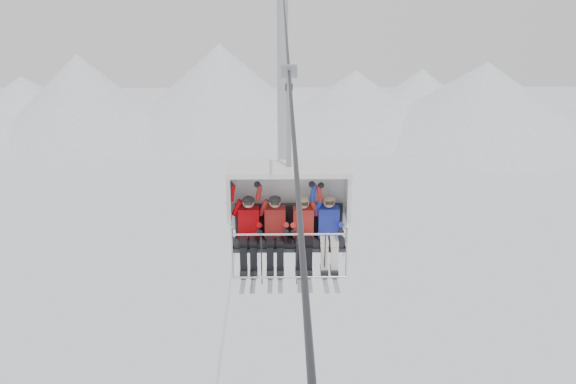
{
  "coord_description": "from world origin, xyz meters",
  "views": [
    {
      "loc": [
        -0.18,
        -14.65,
        15.78
      ],
      "look_at": [
        0.0,
        0.0,
        10.39
      ],
      "focal_mm": 45.0,
      "sensor_mm": 36.0,
      "label": 1
    }
  ],
  "objects_px": {
    "chairlift_carrier": "(289,202)",
    "skier_far_left": "(249,230)",
    "skier_center_left": "(275,230)",
    "lift_tower_right": "(283,130)",
    "skier_center_right": "(303,230)",
    "skier_far_right": "(329,230)"
  },
  "relations": [
    {
      "from": "skier_center_left",
      "to": "skier_center_right",
      "type": "height_order",
      "value": "skier_center_left"
    },
    {
      "from": "skier_far_left",
      "to": "skier_center_left",
      "type": "xyz_separation_m",
      "value": [
        0.52,
        0.0,
        0.0
      ]
    },
    {
      "from": "chairlift_carrier",
      "to": "skier_center_left",
      "type": "height_order",
      "value": "chairlift_carrier"
    },
    {
      "from": "chairlift_carrier",
      "to": "skier_center_right",
      "type": "xyz_separation_m",
      "value": [
        0.28,
        -0.31,
        -0.47
      ]
    },
    {
      "from": "lift_tower_right",
      "to": "skier_far_left",
      "type": "xyz_separation_m",
      "value": [
        -0.79,
        -23.66,
        4.43
      ]
    },
    {
      "from": "lift_tower_right",
      "to": "skier_center_left",
      "type": "distance_m",
      "value": 24.07
    },
    {
      "from": "chairlift_carrier",
      "to": "skier_center_left",
      "type": "relative_size",
      "value": 2.36
    },
    {
      "from": "lift_tower_right",
      "to": "skier_center_right",
      "type": "relative_size",
      "value": 7.99
    },
    {
      "from": "skier_far_right",
      "to": "skier_center_left",
      "type": "bearing_deg",
      "value": 180.0
    },
    {
      "from": "skier_far_left",
      "to": "skier_center_right",
      "type": "height_order",
      "value": "skier_far_left"
    },
    {
      "from": "lift_tower_right",
      "to": "chairlift_carrier",
      "type": "bearing_deg",
      "value": -90.0
    },
    {
      "from": "lift_tower_right",
      "to": "chairlift_carrier",
      "type": "xyz_separation_m",
      "value": [
        0.0,
        -23.36,
        4.9
      ]
    },
    {
      "from": "skier_center_left",
      "to": "lift_tower_right",
      "type": "bearing_deg",
      "value": 89.34
    },
    {
      "from": "lift_tower_right",
      "to": "skier_far_right",
      "type": "bearing_deg",
      "value": -88.11
    },
    {
      "from": "lift_tower_right",
      "to": "skier_center_left",
      "type": "relative_size",
      "value": 7.99
    },
    {
      "from": "chairlift_carrier",
      "to": "skier_far_right",
      "type": "height_order",
      "value": "chairlift_carrier"
    },
    {
      "from": "skier_center_left",
      "to": "skier_far_right",
      "type": "bearing_deg",
      "value": 0.0
    },
    {
      "from": "skier_center_right",
      "to": "skier_far_right",
      "type": "distance_m",
      "value": 0.5
    },
    {
      "from": "skier_center_right",
      "to": "skier_far_right",
      "type": "relative_size",
      "value": 1.0
    },
    {
      "from": "chairlift_carrier",
      "to": "skier_far_left",
      "type": "height_order",
      "value": "chairlift_carrier"
    },
    {
      "from": "skier_far_left",
      "to": "skier_center_left",
      "type": "height_order",
      "value": "same"
    },
    {
      "from": "skier_far_right",
      "to": "skier_far_left",
      "type": "bearing_deg",
      "value": 180.0
    }
  ]
}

